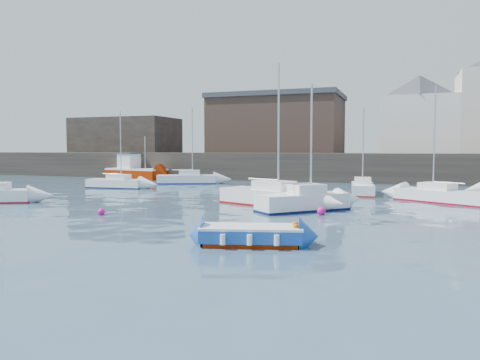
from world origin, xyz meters
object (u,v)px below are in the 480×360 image
(fishing_boat, at_px, (135,171))
(sailboat_f, at_px, (363,188))
(sailboat_h, at_px, (187,179))
(blue_dinghy, at_px, (251,234))
(sailboat_b, at_px, (270,196))
(buoy_near, at_px, (101,215))
(buoy_mid, at_px, (321,215))
(buoy_far, at_px, (242,192))
(sailboat_d, at_px, (441,195))
(sailboat_c, at_px, (303,201))
(sailboat_e, at_px, (116,183))

(fishing_boat, xyz_separation_m, sailboat_f, (26.66, -10.48, -0.49))
(sailboat_f, xyz_separation_m, sailboat_h, (-17.45, 5.42, 0.03))
(blue_dinghy, distance_m, sailboat_b, 11.86)
(fishing_boat, xyz_separation_m, buoy_near, (14.83, -26.67, -0.95))
(fishing_boat, bearing_deg, sailboat_b, -41.93)
(sailboat_b, distance_m, sailboat_f, 10.39)
(buoy_near, bearing_deg, fishing_boat, 119.07)
(sailboat_h, relative_size, buoy_near, 20.66)
(buoy_mid, distance_m, buoy_far, 13.46)
(sailboat_f, bearing_deg, sailboat_b, -116.63)
(buoy_mid, bearing_deg, sailboat_d, 53.17)
(blue_dinghy, relative_size, buoy_mid, 8.76)
(fishing_boat, xyz_separation_m, buoy_far, (17.51, -12.07, -0.95))
(blue_dinghy, distance_m, buoy_mid, 8.61)
(blue_dinghy, bearing_deg, sailboat_b, 102.60)
(fishing_boat, distance_m, buoy_near, 30.53)
(sailboat_c, relative_size, sailboat_h, 0.94)
(sailboat_b, xyz_separation_m, sailboat_d, (9.90, 5.33, -0.10))
(sailboat_b, bearing_deg, buoy_mid, -39.86)
(sailboat_e, bearing_deg, sailboat_c, -27.14)
(sailboat_f, relative_size, buoy_mid, 14.65)
(sailboat_c, bearing_deg, buoy_far, 126.14)
(blue_dinghy, distance_m, sailboat_h, 30.45)
(sailboat_d, height_order, sailboat_h, sailboat_d)
(sailboat_c, bearing_deg, sailboat_h, 132.71)
(sailboat_c, xyz_separation_m, sailboat_f, (2.25, 11.05, -0.08))
(sailboat_d, xyz_separation_m, buoy_near, (-17.07, -12.23, -0.45))
(fishing_boat, distance_m, sailboat_h, 10.52)
(sailboat_b, bearing_deg, sailboat_f, 63.37)
(sailboat_d, distance_m, sailboat_h, 24.55)
(sailboat_c, bearing_deg, blue_dinghy, -88.98)
(sailboat_c, xyz_separation_m, buoy_near, (-9.59, -5.14, -0.54))
(sailboat_h, bearing_deg, blue_dinghy, -59.67)
(sailboat_h, distance_m, buoy_far, 10.88)
(sailboat_h, bearing_deg, buoy_far, -40.20)
(fishing_boat, relative_size, sailboat_d, 1.04)
(blue_dinghy, relative_size, sailboat_c, 0.56)
(buoy_mid, bearing_deg, sailboat_c, 133.86)
(sailboat_f, distance_m, sailboat_h, 18.27)
(sailboat_b, xyz_separation_m, buoy_mid, (3.64, -3.04, -0.55))
(fishing_boat, relative_size, sailboat_f, 1.19)
(fishing_boat, relative_size, sailboat_e, 1.16)
(blue_dinghy, height_order, buoy_far, blue_dinghy)
(sailboat_e, xyz_separation_m, buoy_far, (11.86, -0.16, -0.44))
(blue_dinghy, relative_size, sailboat_d, 0.52)
(sailboat_d, height_order, sailboat_e, sailboat_d)
(buoy_far, bearing_deg, blue_dinghy, -69.82)
(sailboat_h, xyz_separation_m, buoy_near, (5.62, -21.61, -0.49))
(sailboat_e, bearing_deg, sailboat_d, -5.49)
(sailboat_c, bearing_deg, fishing_boat, 138.59)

